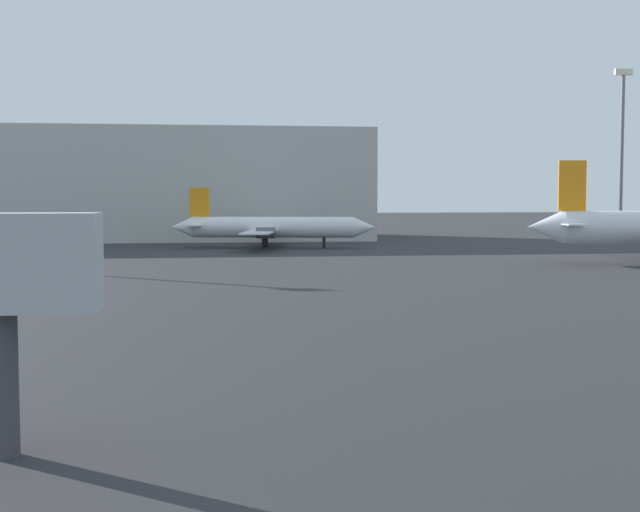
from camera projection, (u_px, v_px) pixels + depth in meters
name	position (u px, v px, depth m)	size (l,w,h in m)	color
airplane_far_right	(271.00, 227.00, 105.77)	(25.04, 21.57, 7.31)	white
light_mast_right	(622.00, 147.00, 114.22)	(2.40, 0.50, 22.84)	slate
terminal_building	(113.00, 185.00, 127.75)	(73.77, 25.15, 15.79)	#B7B7B2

